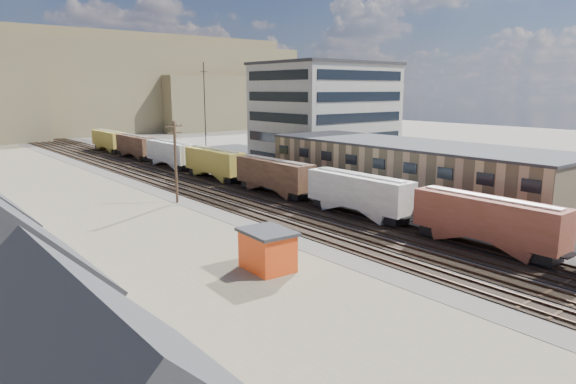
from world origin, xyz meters
TOP-DOWN VIEW (x-y plane):
  - ground at (0.00, 0.00)m, footprint 300.00×300.00m
  - ballast_bed at (0.00, 50.00)m, footprint 18.00×200.00m
  - dirt_yard at (-20.00, 40.00)m, footprint 24.00×180.00m
  - asphalt_lot at (22.00, 35.00)m, footprint 26.00×120.00m
  - rail_tracks at (-0.55, 50.00)m, footprint 11.40×200.00m
  - freight_train at (3.80, 46.05)m, footprint 3.00×119.74m
  - warehouse at (14.98, 25.00)m, footprint 12.40×40.40m
  - office_tower at (27.95, 54.95)m, footprint 22.60×18.60m
  - utility_pole_north at (-8.50, 42.00)m, footprint 2.20×0.32m
  - radio_mast at (6.00, 60.00)m, footprint 1.20×0.16m
  - hills_north at (0.17, 167.92)m, footprint 265.00×80.00m
  - maintenance_shed at (-14.01, 15.88)m, footprint 3.58×4.51m
  - parked_car_blue at (25.02, 42.16)m, footprint 5.33×4.72m
  - parked_car_far at (25.68, 47.50)m, footprint 2.04×5.01m

SIDE VIEW (x-z plane):
  - ground at x=0.00m, z-range 0.00..0.00m
  - dirt_yard at x=-20.00m, z-range 0.00..0.03m
  - asphalt_lot at x=22.00m, z-range 0.00..0.04m
  - ballast_bed at x=0.00m, z-range 0.00..0.06m
  - rail_tracks at x=-0.55m, z-range -0.01..0.23m
  - parked_car_blue at x=25.02m, z-range 0.00..1.37m
  - parked_car_far at x=25.68m, z-range 0.00..1.70m
  - maintenance_shed at x=-14.01m, z-range 0.04..3.20m
  - freight_train at x=3.80m, z-range 0.56..5.02m
  - warehouse at x=14.98m, z-range 0.03..7.28m
  - utility_pole_north at x=-8.50m, z-range 0.30..10.30m
  - radio_mast at x=6.00m, z-range 0.12..18.12m
  - office_tower at x=27.95m, z-range 0.04..18.49m
  - hills_north at x=0.17m, z-range -1.90..30.10m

